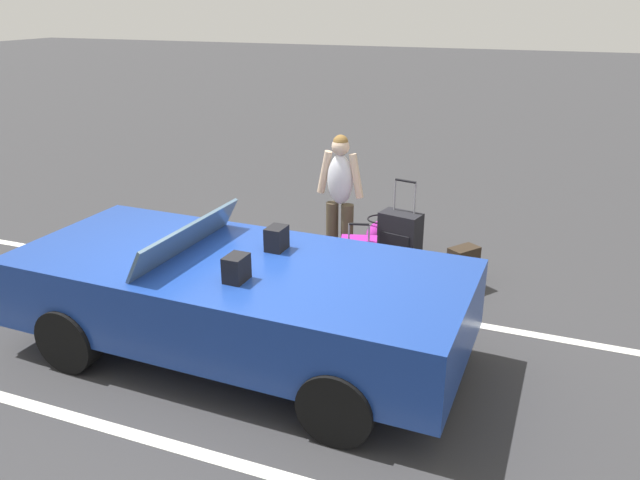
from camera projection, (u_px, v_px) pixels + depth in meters
name	position (u px, v px, depth m)	size (l,w,h in m)	color
ground_plane	(242.00, 352.00, 5.86)	(80.00, 80.00, 0.00)	#333335
lot_line_near	(298.00, 294.00, 7.02)	(18.00, 0.12, 0.01)	silver
lot_line_mid	(157.00, 442.00, 4.68)	(18.00, 0.12, 0.01)	silver
convertible_car	(220.00, 292.00, 5.72)	(4.18, 1.91, 1.24)	navy
suitcase_large_black	(400.00, 242.00, 7.49)	(0.53, 0.39, 1.13)	black
suitcase_medium_bright	(358.00, 264.00, 7.04)	(0.45, 0.35, 0.83)	#991E8C
suitcase_small_carryon	(462.00, 268.00, 7.08)	(0.36, 0.39, 0.50)	#2D2319
duffel_bag	(381.00, 231.00, 8.47)	(0.43, 0.68, 0.34)	#991E8C
traveler_person	(340.00, 195.00, 7.40)	(0.61, 0.25, 1.65)	#4C3F2D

